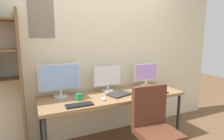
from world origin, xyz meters
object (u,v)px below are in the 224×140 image
at_px(monitor_center, 107,78).
at_px(computer_mouse, 104,99).
at_px(keyboard_left, 79,105).
at_px(coffee_mug, 79,97).
at_px(keyboard_right, 155,93).
at_px(laptop_closed, 119,94).
at_px(desk, 113,98).
at_px(monitor_right, 146,74).
at_px(monitor_left, 60,79).
at_px(office_chair, 155,137).

xyz_separation_m(monitor_center, computer_mouse, (-0.22, -0.37, -0.19)).
relative_size(keyboard_left, coffee_mug, 3.04).
relative_size(keyboard_right, laptop_closed, 1.21).
height_order(desk, monitor_right, monitor_right).
bearing_deg(desk, laptop_closed, -35.60).
bearing_deg(monitor_center, computer_mouse, -120.63).
height_order(desk, computer_mouse, computer_mouse).
height_order(monitor_left, computer_mouse, monitor_left).
xyz_separation_m(office_chair, coffee_mug, (-0.70, 0.68, 0.38)).
bearing_deg(monitor_left, keyboard_left, -72.40).
distance_m(desk, coffee_mug, 0.52).
bearing_deg(monitor_right, computer_mouse, -158.22).
bearing_deg(keyboard_right, keyboard_left, 180.00).
distance_m(keyboard_left, coffee_mug, 0.21).
bearing_deg(coffee_mug, laptop_closed, -1.79).
bearing_deg(keyboard_left, desk, 22.33).
bearing_deg(monitor_right, laptop_closed, -157.34).
xyz_separation_m(keyboard_right, coffee_mug, (-1.07, 0.20, 0.04)).
distance_m(monitor_center, coffee_mug, 0.59).
bearing_deg(laptop_closed, coffee_mug, 161.03).
relative_size(monitor_center, monitor_right, 1.01).
height_order(computer_mouse, coffee_mug, coffee_mug).
bearing_deg(monitor_left, monitor_right, -0.00).
distance_m(monitor_right, coffee_mug, 1.25).
bearing_deg(laptop_closed, keyboard_left, 178.70).
distance_m(monitor_right, computer_mouse, 1.01).
bearing_deg(desk, computer_mouse, -144.58).
distance_m(desk, monitor_center, 0.34).
xyz_separation_m(monitor_left, coffee_mug, (0.19, -0.24, -0.21)).
relative_size(keyboard_left, laptop_closed, 1.01).
height_order(monitor_left, keyboard_right, monitor_left).
xyz_separation_m(monitor_center, laptop_closed, (0.07, -0.26, -0.20)).
distance_m(office_chair, keyboard_right, 0.70).
relative_size(keyboard_right, coffee_mug, 3.66).
bearing_deg(monitor_right, monitor_center, 180.00).
bearing_deg(computer_mouse, keyboard_left, -167.57).
height_order(keyboard_left, coffee_mug, coffee_mug).
distance_m(office_chair, monitor_right, 1.19).
height_order(desk, office_chair, office_chair).
relative_size(monitor_left, laptop_closed, 1.75).
xyz_separation_m(monitor_right, laptop_closed, (-0.63, -0.26, -0.20)).
bearing_deg(keyboard_left, office_chair, -32.86).
bearing_deg(monitor_center, coffee_mug, -154.49).
height_order(monitor_left, keyboard_left, monitor_left).
height_order(computer_mouse, laptop_closed, computer_mouse).
relative_size(monitor_right, keyboard_left, 1.41).
xyz_separation_m(keyboard_right, computer_mouse, (-0.78, 0.08, 0.01)).
relative_size(computer_mouse, laptop_closed, 0.30).
height_order(monitor_right, keyboard_right, monitor_right).
distance_m(office_chair, keyboard_left, 0.96).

